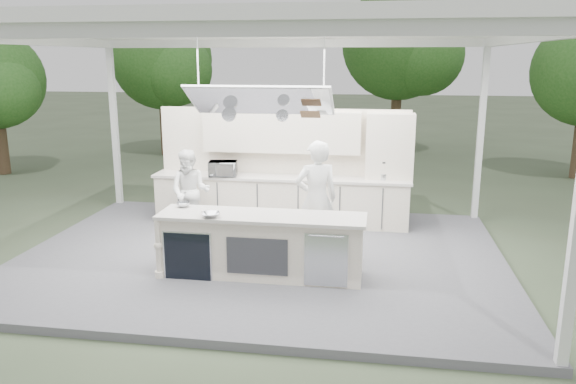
% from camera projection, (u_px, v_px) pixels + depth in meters
% --- Properties ---
extents(ground, '(90.00, 90.00, 0.00)m').
position_uv_depth(ground, '(261.00, 261.00, 9.46)').
color(ground, '#445339').
rests_on(ground, ground).
extents(stage_deck, '(8.00, 6.00, 0.12)m').
position_uv_depth(stage_deck, '(261.00, 257.00, 9.45)').
color(stage_deck, '#56565A').
rests_on(stage_deck, ground).
extents(tent, '(8.20, 6.20, 3.86)m').
position_uv_depth(tent, '(259.00, 33.00, 8.59)').
color(tent, white).
rests_on(tent, ground).
extents(demo_island, '(3.10, 0.79, 0.95)m').
position_uv_depth(demo_island, '(260.00, 245.00, 8.42)').
color(demo_island, beige).
rests_on(demo_island, stage_deck).
extents(back_counter, '(5.08, 0.72, 0.95)m').
position_uv_depth(back_counter, '(280.00, 199.00, 11.15)').
color(back_counter, beige).
rests_on(back_counter, stage_deck).
extents(back_wall_unit, '(5.05, 0.48, 2.25)m').
position_uv_depth(back_wall_unit, '(304.00, 149.00, 11.06)').
color(back_wall_unit, beige).
rests_on(back_wall_unit, stage_deck).
extents(tree_cluster, '(19.55, 9.40, 5.85)m').
position_uv_depth(tree_cluster, '(317.00, 59.00, 18.11)').
color(tree_cluster, brown).
rests_on(tree_cluster, ground).
extents(head_chef, '(0.83, 0.69, 1.94)m').
position_uv_depth(head_chef, '(316.00, 199.00, 9.14)').
color(head_chef, white).
rests_on(head_chef, stage_deck).
extents(sous_chef, '(0.79, 0.63, 1.58)m').
position_uv_depth(sous_chef, '(190.00, 192.00, 10.42)').
color(sous_chef, white).
rests_on(sous_chef, stage_deck).
extents(toaster_oven, '(0.59, 0.44, 0.30)m').
position_uv_depth(toaster_oven, '(223.00, 169.00, 10.98)').
color(toaster_oven, silver).
rests_on(toaster_oven, back_counter).
extents(bowl_large, '(0.35, 0.35, 0.07)m').
position_uv_depth(bowl_large, '(211.00, 215.00, 8.18)').
color(bowl_large, '#B6B7BD').
rests_on(bowl_large, demo_island).
extents(bowl_small, '(0.25, 0.25, 0.07)m').
position_uv_depth(bowl_small, '(183.00, 205.00, 8.75)').
color(bowl_small, '#AEB1B5').
rests_on(bowl_small, demo_island).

